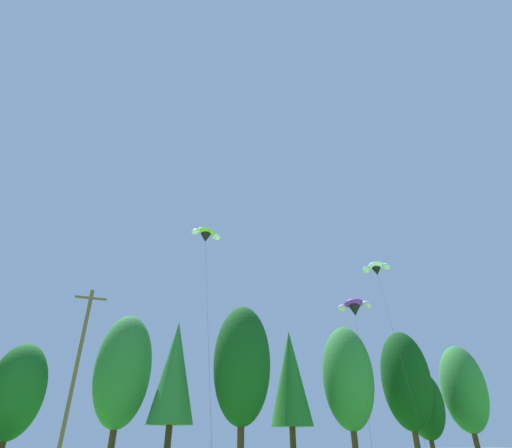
{
  "coord_description": "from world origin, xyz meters",
  "views": [
    {
      "loc": [
        -10.73,
        3.18,
        2.19
      ],
      "look_at": [
        -2.6,
        25.55,
        15.37
      ],
      "focal_mm": 27.49,
      "sensor_mm": 36.0,
      "label": 1
    }
  ],
  "objects_px": {
    "parafoil_kite_high_lime_white": "(206,235)",
    "parafoil_kite_far_white": "(376,268)",
    "parafoil_kite_mid_purple": "(354,307)",
    "utility_pole": "(75,371)"
  },
  "relations": [
    {
      "from": "parafoil_kite_high_lime_white",
      "to": "parafoil_kite_mid_purple",
      "type": "bearing_deg",
      "value": 2.42
    },
    {
      "from": "parafoil_kite_mid_purple",
      "to": "parafoil_kite_far_white",
      "type": "relative_size",
      "value": 1.21
    },
    {
      "from": "parafoil_kite_high_lime_white",
      "to": "parafoil_kite_far_white",
      "type": "xyz_separation_m",
      "value": [
        15.01,
        -4.6,
        -3.04
      ]
    },
    {
      "from": "utility_pole",
      "to": "parafoil_kite_mid_purple",
      "type": "relative_size",
      "value": 0.66
    },
    {
      "from": "parafoil_kite_mid_purple",
      "to": "parafoil_kite_far_white",
      "type": "height_order",
      "value": "parafoil_kite_far_white"
    },
    {
      "from": "utility_pole",
      "to": "parafoil_kite_high_lime_white",
      "type": "bearing_deg",
      "value": 10.48
    },
    {
      "from": "utility_pole",
      "to": "parafoil_kite_high_lime_white",
      "type": "relative_size",
      "value": 0.65
    },
    {
      "from": "utility_pole",
      "to": "parafoil_kite_high_lime_white",
      "type": "xyz_separation_m",
      "value": [
        8.62,
        1.6,
        12.73
      ]
    },
    {
      "from": "utility_pole",
      "to": "parafoil_kite_far_white",
      "type": "height_order",
      "value": "parafoil_kite_far_white"
    },
    {
      "from": "parafoil_kite_high_lime_white",
      "to": "parafoil_kite_mid_purple",
      "type": "distance_m",
      "value": 16.55
    }
  ]
}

